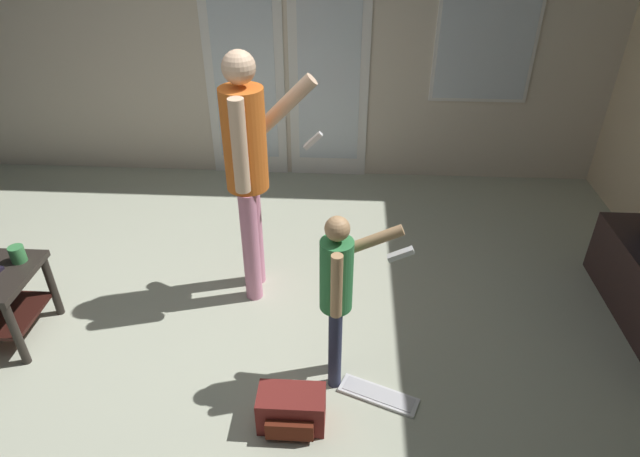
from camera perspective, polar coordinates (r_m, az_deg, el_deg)
ground_plane at (r=3.43m, az=-12.56°, el=-13.05°), size 6.40×5.05×0.02m
wall_back_with_doors at (r=4.94m, az=-6.39°, el=20.58°), size 6.40×0.09×2.84m
person_adult at (r=3.33m, az=-7.56°, el=7.11°), size 0.58×0.46×1.64m
person_child at (r=2.80m, az=1.95°, el=-6.28°), size 0.48×0.30×1.07m
backpack at (r=2.95m, az=-3.02°, el=-18.50°), size 0.35×0.23×0.22m
loose_keyboard at (r=3.15m, az=6.17°, el=-17.01°), size 0.46×0.28×0.02m
cup_by_laptop at (r=3.69m, az=-29.20°, el=-2.36°), size 0.09×0.09×0.10m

